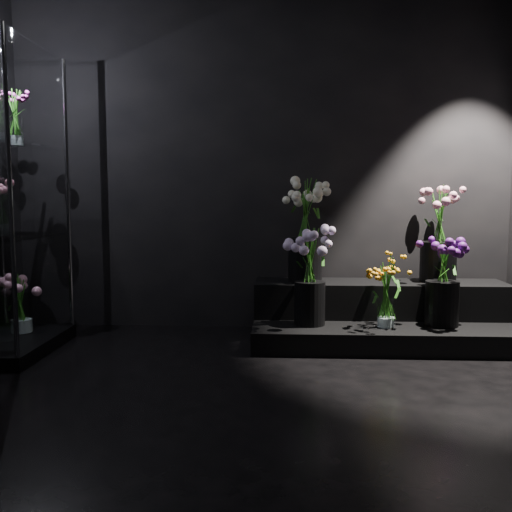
{
  "coord_description": "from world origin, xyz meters",
  "views": [
    {
      "loc": [
        0.21,
        -2.66,
        1.08
      ],
      "look_at": [
        0.01,
        1.2,
        0.68
      ],
      "focal_mm": 40.0,
      "sensor_mm": 36.0,
      "label": 1
    }
  ],
  "objects": [
    {
      "name": "floor",
      "position": [
        0.0,
        0.0,
        0.0
      ],
      "size": [
        4.0,
        4.0,
        0.0
      ],
      "primitive_type": "plane",
      "color": "black",
      "rests_on": "ground"
    },
    {
      "name": "wall_back",
      "position": [
        0.0,
        2.0,
        1.4
      ],
      "size": [
        4.0,
        0.0,
        4.0
      ],
      "primitive_type": "plane",
      "rotation": [
        1.57,
        0.0,
        0.0
      ],
      "color": "black",
      "rests_on": "floor"
    },
    {
      "name": "display_riser",
      "position": [
        0.94,
        1.62,
        0.18
      ],
      "size": [
        1.91,
        0.85,
        0.43
      ],
      "color": "black",
      "rests_on": "floor"
    },
    {
      "name": "display_case",
      "position": [
        -1.7,
        1.13,
        1.04
      ],
      "size": [
        0.57,
        0.95,
        2.09
      ],
      "color": "black",
      "rests_on": "floor"
    },
    {
      "name": "bouquet_orange_bells",
      "position": [
        0.92,
        1.34,
        0.43
      ],
      "size": [
        0.31,
        0.31,
        0.52
      ],
      "rotation": [
        0.0,
        0.0,
        -0.11
      ],
      "color": "white",
      "rests_on": "display_riser"
    },
    {
      "name": "bouquet_lilac",
      "position": [
        0.39,
        1.4,
        0.56
      ],
      "size": [
        0.41,
        0.41,
        0.69
      ],
      "rotation": [
        0.0,
        0.0,
        -0.22
      ],
      "color": "black",
      "rests_on": "display_riser"
    },
    {
      "name": "bouquet_purple",
      "position": [
        1.33,
        1.41,
        0.51
      ],
      "size": [
        0.31,
        0.31,
        0.64
      ],
      "rotation": [
        0.0,
        0.0,
        0.03
      ],
      "color": "black",
      "rests_on": "display_riser"
    },
    {
      "name": "bouquet_cream_roses",
      "position": [
        0.36,
        1.73,
        0.87
      ],
      "size": [
        0.47,
        0.47,
        0.78
      ],
      "rotation": [
        0.0,
        0.0,
        0.29
      ],
      "color": "black",
      "rests_on": "display_riser"
    },
    {
      "name": "bouquet_pink_roses",
      "position": [
        1.39,
        1.76,
        0.83
      ],
      "size": [
        0.41,
        0.41,
        0.73
      ],
      "rotation": [
        0.0,
        0.0,
        0.09
      ],
      "color": "black",
      "rests_on": "display_riser"
    },
    {
      "name": "bouquet_case_magenta",
      "position": [
        -1.66,
        1.26,
        1.64
      ],
      "size": [
        0.23,
        0.23,
        0.41
      ],
      "rotation": [
        0.0,
        0.0,
        -0.07
      ],
      "color": "white",
      "rests_on": "display_case"
    },
    {
      "name": "bouquet_case_base_pink",
      "position": [
        -1.7,
        1.32,
        0.33
      ],
      "size": [
        0.37,
        0.37,
        0.44
      ],
      "rotation": [
        0.0,
        0.0,
        0.27
      ],
      "color": "white",
      "rests_on": "display_case"
    }
  ]
}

